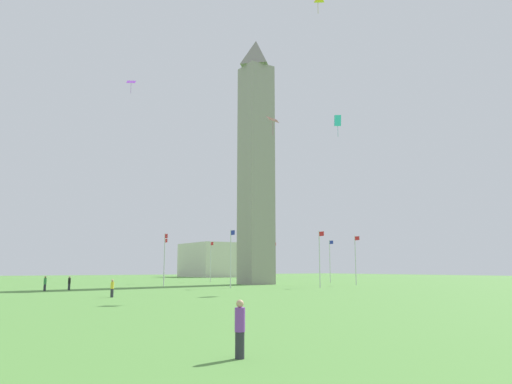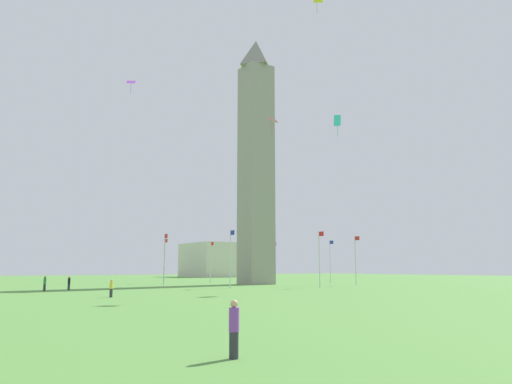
% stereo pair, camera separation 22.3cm
% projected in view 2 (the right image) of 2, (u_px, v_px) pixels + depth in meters
% --- Properties ---
extents(ground_plane, '(260.00, 260.00, 0.00)m').
position_uv_depth(ground_plane, '(256.00, 284.00, 83.32)').
color(ground_plane, '#548C3D').
extents(obelisk_monument, '(4.89, 4.89, 44.46)m').
position_uv_depth(obelisk_monument, '(256.00, 158.00, 86.77)').
color(obelisk_monument, gray).
rests_on(obelisk_monument, ground).
extents(flagpole_n, '(1.12, 0.14, 8.09)m').
position_uv_depth(flagpole_n, '(320.00, 256.00, 69.95)').
color(flagpole_n, silver).
rests_on(flagpole_n, ground).
extents(flagpole_ne, '(1.12, 0.14, 8.09)m').
position_uv_depth(flagpole_ne, '(356.00, 258.00, 80.43)').
color(flagpole_ne, silver).
rests_on(flagpole_ne, ground).
extents(flagpole_e, '(1.12, 0.14, 8.09)m').
position_uv_depth(flagpole_e, '(330.00, 259.00, 92.97)').
color(flagpole_e, silver).
rests_on(flagpole_e, ground).
extents(flagpole_se, '(1.12, 0.14, 8.09)m').
position_uv_depth(flagpole_se, '(273.00, 260.00, 100.23)').
color(flagpole_se, silver).
rests_on(flagpole_se, ground).
extents(flagpole_s, '(1.12, 0.14, 8.09)m').
position_uv_depth(flagpole_s, '(211.00, 260.00, 97.96)').
color(flagpole_s, silver).
rests_on(flagpole_s, ground).
extents(flagpole_sw, '(1.12, 0.14, 8.09)m').
position_uv_depth(flagpole_sw, '(165.00, 259.00, 87.49)').
color(flagpole_sw, silver).
rests_on(flagpole_sw, ground).
extents(flagpole_w, '(1.12, 0.14, 8.09)m').
position_uv_depth(flagpole_w, '(164.00, 257.00, 74.95)').
color(flagpole_w, silver).
rests_on(flagpole_w, ground).
extents(flagpole_nw, '(1.12, 0.14, 8.09)m').
position_uv_depth(flagpole_nw, '(231.00, 256.00, 67.68)').
color(flagpole_nw, silver).
rests_on(flagpole_nw, ground).
extents(person_purple_shirt, '(0.32, 0.32, 1.77)m').
position_uv_depth(person_purple_shirt, '(234.00, 329.00, 14.97)').
color(person_purple_shirt, '#2D2D38').
rests_on(person_purple_shirt, ground).
extents(person_yellow_shirt, '(0.32, 0.32, 1.69)m').
position_uv_depth(person_yellow_shirt, '(111.00, 288.00, 46.23)').
color(person_yellow_shirt, '#2D2D38').
rests_on(person_yellow_shirt, ground).
extents(person_green_shirt, '(0.32, 0.32, 1.78)m').
position_uv_depth(person_green_shirt, '(45.00, 284.00, 59.11)').
color(person_green_shirt, '#2D2D38').
rests_on(person_green_shirt, ground).
extents(person_black_shirt, '(0.32, 0.32, 1.74)m').
position_uv_depth(person_black_shirt, '(69.00, 283.00, 61.52)').
color(person_black_shirt, '#2D2D38').
rests_on(person_black_shirt, ground).
extents(kite_yellow_delta, '(1.66, 1.62, 2.14)m').
position_uv_depth(kite_yellow_delta, '(317.00, 0.00, 49.69)').
color(kite_yellow_delta, yellow).
extents(kite_purple_diamond, '(1.65, 1.75, 2.35)m').
position_uv_depth(kite_purple_diamond, '(131.00, 82.00, 77.95)').
color(kite_purple_diamond, purple).
extents(kite_pink_diamond, '(1.60, 1.61, 1.89)m').
position_uv_depth(kite_pink_diamond, '(272.00, 120.00, 50.17)').
color(kite_pink_diamond, pink).
extents(kite_cyan_box, '(1.40, 1.30, 3.04)m').
position_uv_depth(kite_cyan_box, '(337.00, 121.00, 64.90)').
color(kite_cyan_box, '#33C6D1').
extents(distant_building, '(20.56, 13.14, 10.61)m').
position_uv_depth(distant_building, '(210.00, 260.00, 155.04)').
color(distant_building, beige).
rests_on(distant_building, ground).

